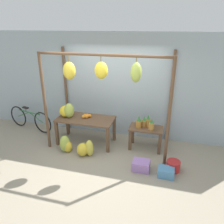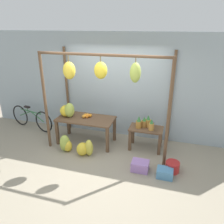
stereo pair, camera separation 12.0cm
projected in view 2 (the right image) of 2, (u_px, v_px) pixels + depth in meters
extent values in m
plane|color=gray|center=(99.00, 161.00, 5.08)|extent=(20.00, 20.00, 0.00)
cube|color=#99A8B2|center=(117.00, 86.00, 5.87)|extent=(8.00, 0.08, 2.80)
cylinder|color=brown|center=(45.00, 102.00, 5.25)|extent=(0.07, 0.07, 2.40)
cylinder|color=brown|center=(169.00, 116.00, 4.48)|extent=(0.07, 0.07, 2.40)
cylinder|color=brown|center=(67.00, 90.00, 6.25)|extent=(0.07, 0.07, 2.40)
cylinder|color=brown|center=(171.00, 99.00, 5.48)|extent=(0.07, 0.07, 2.40)
cylinder|color=brown|center=(101.00, 55.00, 4.43)|extent=(2.90, 0.06, 0.06)
cylinder|color=brown|center=(68.00, 58.00, 4.67)|extent=(0.02, 0.02, 0.14)
ellipsoid|color=gold|center=(69.00, 71.00, 4.77)|extent=(0.28, 0.25, 0.39)
cylinder|color=brown|center=(100.00, 59.00, 4.47)|extent=(0.02, 0.02, 0.11)
ellipsoid|color=yellow|center=(101.00, 70.00, 4.56)|extent=(0.28, 0.25, 0.36)
cylinder|color=brown|center=(136.00, 60.00, 4.27)|extent=(0.02, 0.02, 0.09)
ellipsoid|color=#9EB247|center=(135.00, 73.00, 4.36)|extent=(0.22, 0.20, 0.41)
cube|color=brown|center=(86.00, 119.00, 5.64)|extent=(1.47, 0.72, 0.04)
cube|color=brown|center=(57.00, 133.00, 5.67)|extent=(0.07, 0.07, 0.66)
cube|color=brown|center=(107.00, 140.00, 5.31)|extent=(0.07, 0.07, 0.66)
cube|color=brown|center=(68.00, 123.00, 6.22)|extent=(0.07, 0.07, 0.66)
cube|color=brown|center=(114.00, 129.00, 5.86)|extent=(0.07, 0.07, 0.66)
cube|color=brown|center=(146.00, 129.00, 5.38)|extent=(0.82, 0.48, 0.04)
cube|color=brown|center=(130.00, 140.00, 5.41)|extent=(0.07, 0.07, 0.54)
cube|color=brown|center=(159.00, 145.00, 5.22)|extent=(0.07, 0.07, 0.54)
cube|color=brown|center=(133.00, 134.00, 5.75)|extent=(0.07, 0.07, 0.54)
cube|color=brown|center=(161.00, 137.00, 5.56)|extent=(0.07, 0.07, 0.54)
ellipsoid|color=#9EB247|center=(69.00, 110.00, 5.61)|extent=(0.34, 0.34, 0.39)
ellipsoid|color=yellow|center=(66.00, 111.00, 5.68)|extent=(0.37, 0.36, 0.31)
sphere|color=orange|center=(88.00, 116.00, 5.67)|extent=(0.09, 0.09, 0.09)
sphere|color=orange|center=(88.00, 115.00, 5.71)|extent=(0.08, 0.08, 0.08)
sphere|color=orange|center=(85.00, 115.00, 5.67)|extent=(0.09, 0.09, 0.09)
sphere|color=orange|center=(84.00, 116.00, 5.62)|extent=(0.09, 0.09, 0.09)
sphere|color=orange|center=(87.00, 116.00, 5.63)|extent=(0.08, 0.08, 0.08)
sphere|color=orange|center=(90.00, 116.00, 5.68)|extent=(0.08, 0.08, 0.08)
sphere|color=orange|center=(87.00, 116.00, 5.61)|extent=(0.09, 0.09, 0.09)
sphere|color=orange|center=(87.00, 117.00, 5.63)|extent=(0.07, 0.07, 0.07)
cylinder|color=#A3702D|center=(139.00, 124.00, 5.35)|extent=(0.14, 0.14, 0.17)
cone|color=#337538|center=(139.00, 119.00, 5.30)|extent=(0.10, 0.10, 0.14)
cylinder|color=olive|center=(144.00, 124.00, 5.39)|extent=(0.13, 0.13, 0.16)
cone|color=#337538|center=(144.00, 119.00, 5.34)|extent=(0.09, 0.09, 0.11)
cylinder|color=#B27F38|center=(151.00, 127.00, 5.23)|extent=(0.13, 0.13, 0.17)
cone|color=#337538|center=(152.00, 121.00, 5.18)|extent=(0.09, 0.09, 0.11)
cylinder|color=#B27F38|center=(148.00, 123.00, 5.41)|extent=(0.14, 0.14, 0.19)
cone|color=#337538|center=(148.00, 117.00, 5.35)|extent=(0.10, 0.10, 0.12)
ellipsoid|color=gold|center=(68.00, 146.00, 5.40)|extent=(0.22, 0.20, 0.30)
ellipsoid|color=#9EB247|center=(65.00, 143.00, 5.40)|extent=(0.34, 0.34, 0.44)
ellipsoid|color=gold|center=(89.00, 148.00, 5.21)|extent=(0.27, 0.26, 0.42)
ellipsoid|color=gold|center=(82.00, 149.00, 5.24)|extent=(0.38, 0.39, 0.33)
cube|color=#9970B7|center=(140.00, 166.00, 4.71)|extent=(0.37, 0.29, 0.21)
cylinder|color=#AD2323|center=(172.00, 167.00, 4.67)|extent=(0.30, 0.30, 0.23)
torus|color=black|center=(20.00, 115.00, 6.78)|extent=(0.64, 0.18, 0.64)
torus|color=black|center=(44.00, 122.00, 6.32)|extent=(0.64, 0.18, 0.64)
cylinder|color=#337042|center=(31.00, 111.00, 6.47)|extent=(0.84, 0.23, 0.03)
cylinder|color=#337042|center=(25.00, 113.00, 6.63)|extent=(0.51, 0.14, 0.25)
cylinder|color=#337042|center=(37.00, 117.00, 6.39)|extent=(0.51, 0.14, 0.25)
cylinder|color=#337042|center=(27.00, 109.00, 6.51)|extent=(0.02, 0.02, 0.10)
cube|color=black|center=(27.00, 107.00, 6.48)|extent=(0.21, 0.12, 0.04)
cylinder|color=#337042|center=(40.00, 112.00, 6.26)|extent=(0.02, 0.02, 0.10)
cube|color=#4C84B2|center=(165.00, 173.00, 4.50)|extent=(0.33, 0.26, 0.19)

